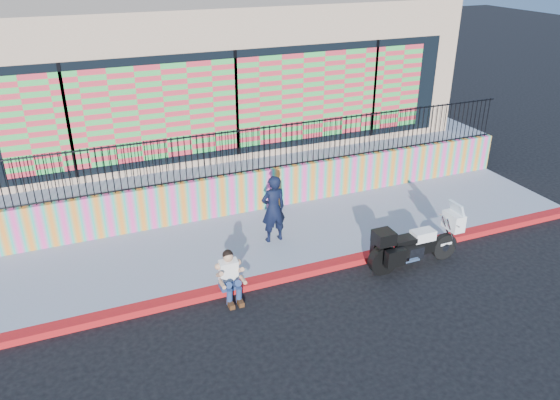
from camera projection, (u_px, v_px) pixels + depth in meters
ground at (300, 275)px, 12.13m from camera, size 90.00×90.00×0.00m
red_curb at (300, 273)px, 12.09m from camera, size 16.00×0.30×0.15m
sidewalk at (272, 239)px, 13.47m from camera, size 16.00×3.00×0.15m
mural_wall at (250, 191)px, 14.54m from camera, size 16.00×0.20×1.10m
metal_fence at (249, 151)px, 14.05m from camera, size 15.80×0.04×1.20m
elevated_platform at (200, 137)px, 18.83m from camera, size 16.00×10.00×1.25m
storefront_building at (197, 61)px, 17.53m from camera, size 14.00×8.06×4.00m
police_motorcycle at (414, 243)px, 12.24m from camera, size 2.27×0.75×1.42m
police_officer at (273, 209)px, 12.92m from camera, size 0.63×0.43×1.68m
seated_man at (231, 280)px, 11.14m from camera, size 0.54×0.71×1.06m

